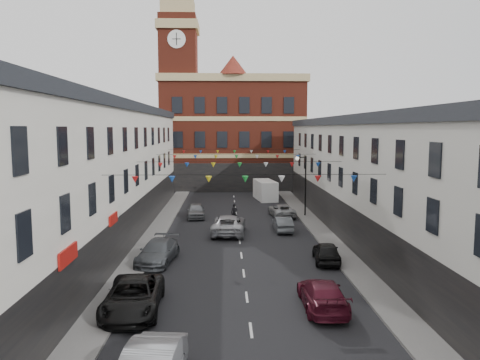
{
  "coord_description": "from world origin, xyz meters",
  "views": [
    {
      "loc": [
        -1.09,
        -31.42,
        8.73
      ],
      "look_at": [
        0.16,
        8.12,
        4.34
      ],
      "focal_mm": 35.0,
      "sensor_mm": 36.0,
      "label": 1
    }
  ],
  "objects": [
    {
      "name": "car_left_c",
      "position": [
        -5.5,
        -9.78,
        0.77
      ],
      "size": [
        2.77,
        5.65,
        1.55
      ],
      "primitive_type": "imported",
      "rotation": [
        0.0,
        0.0,
        0.04
      ],
      "color": "black",
      "rests_on": "ground"
    },
    {
      "name": "car_right_c",
      "position": [
        3.6,
        -9.65,
        0.71
      ],
      "size": [
        2.04,
        4.91,
        1.42
      ],
      "primitive_type": "imported",
      "rotation": [
        0.0,
        0.0,
        3.13
      ],
      "color": "#4F0F1F",
      "rests_on": "ground"
    },
    {
      "name": "pavement_left",
      "position": [
        -6.9,
        2.0,
        0.07
      ],
      "size": [
        1.8,
        64.0,
        0.15
      ],
      "primitive_type": "cube",
      "color": "#605E5B",
      "rests_on": "ground"
    },
    {
      "name": "clock_tower",
      "position": [
        -7.5,
        35.0,
        14.93
      ],
      "size": [
        5.6,
        5.6,
        30.0
      ],
      "color": "maroon",
      "rests_on": "ground"
    },
    {
      "name": "terrace_right",
      "position": [
        11.78,
        1.0,
        4.85
      ],
      "size": [
        8.4,
        56.0,
        9.7
      ],
      "color": "beige",
      "rests_on": "ground"
    },
    {
      "name": "moving_car",
      "position": [
        -0.85,
        6.67,
        0.79
      ],
      "size": [
        3.0,
        5.88,
        1.59
      ],
      "primitive_type": "imported",
      "rotation": [
        0.0,
        0.0,
        3.08
      ],
      "color": "#ABACB2",
      "rests_on": "ground"
    },
    {
      "name": "terrace_left",
      "position": [
        -11.78,
        1.0,
        5.35
      ],
      "size": [
        8.4,
        56.0,
        10.7
      ],
      "color": "beige",
      "rests_on": "ground"
    },
    {
      "name": "street_lamp",
      "position": [
        6.55,
        14.0,
        3.9
      ],
      "size": [
        1.1,
        0.36,
        6.0
      ],
      "color": "black",
      "rests_on": "ground"
    },
    {
      "name": "car_left_e",
      "position": [
        -3.97,
        13.8,
        0.71
      ],
      "size": [
        1.93,
        4.25,
        1.42
      ],
      "primitive_type": "imported",
      "rotation": [
        0.0,
        0.0,
        0.06
      ],
      "color": "gray",
      "rests_on": "ground"
    },
    {
      "name": "car_right_e",
      "position": [
        3.76,
        7.48,
        0.64
      ],
      "size": [
        1.44,
        3.94,
        1.29
      ],
      "primitive_type": "imported",
      "rotation": [
        0.0,
        0.0,
        3.16
      ],
      "color": "#52565A",
      "rests_on": "ground"
    },
    {
      "name": "car_left_d",
      "position": [
        -5.5,
        -1.55,
        0.73
      ],
      "size": [
        2.7,
        5.26,
        1.46
      ],
      "primitive_type": "imported",
      "rotation": [
        0.0,
        0.0,
        -0.13
      ],
      "color": "#464A4E",
      "rests_on": "ground"
    },
    {
      "name": "pavement_right",
      "position": [
        6.9,
        2.0,
        0.07
      ],
      "size": [
        1.8,
        64.0,
        0.15
      ],
      "primitive_type": "cube",
      "color": "#605E5B",
      "rests_on": "ground"
    },
    {
      "name": "car_right_f",
      "position": [
        4.47,
        14.07,
        0.63
      ],
      "size": [
        2.54,
        4.74,
        1.27
      ],
      "primitive_type": "imported",
      "rotation": [
        0.0,
        0.0,
        3.24
      ],
      "color": "#999A9D",
      "rests_on": "ground"
    },
    {
      "name": "distant_hill",
      "position": [
        -4.0,
        62.0,
        5.0
      ],
      "size": [
        40.0,
        14.0,
        10.0
      ],
      "primitive_type": "cube",
      "color": "#315025",
      "rests_on": "ground"
    },
    {
      "name": "white_van",
      "position": [
        3.8,
        25.3,
        1.18
      ],
      "size": [
        2.75,
        5.54,
        2.35
      ],
      "primitive_type": "cube",
      "rotation": [
        0.0,
        0.0,
        0.14
      ],
      "color": "white",
      "rests_on": "ground"
    },
    {
      "name": "pedestrian",
      "position": [
        -0.27,
        11.53,
        0.86
      ],
      "size": [
        0.72,
        0.57,
        1.72
      ],
      "primitive_type": "imported",
      "rotation": [
        0.0,
        0.0,
        -0.29
      ],
      "color": "black",
      "rests_on": "ground"
    },
    {
      "name": "civic_building",
      "position": [
        0.0,
        37.95,
        8.14
      ],
      "size": [
        20.6,
        13.3,
        18.5
      ],
      "color": "maroon",
      "rests_on": "ground"
    },
    {
      "name": "car_right_d",
      "position": [
        5.5,
        -1.81,
        0.68
      ],
      "size": [
        1.99,
        4.12,
        1.36
      ],
      "primitive_type": "imported",
      "rotation": [
        0.0,
        0.0,
        3.04
      ],
      "color": "black",
      "rests_on": "ground"
    },
    {
      "name": "ground",
      "position": [
        0.0,
        0.0,
        0.0
      ],
      "size": [
        160.0,
        160.0,
        0.0
      ],
      "primitive_type": "plane",
      "color": "black",
      "rests_on": "ground"
    }
  ]
}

